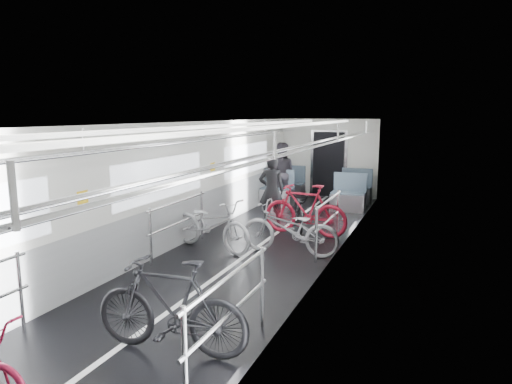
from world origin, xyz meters
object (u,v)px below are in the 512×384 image
bike_right_near (171,306)px  person_seated (281,173)px  bike_right_mid (289,229)px  bike_left_far (212,224)px  bike_right_far (305,210)px  person_standing (271,191)px  bike_aisle (300,210)px

bike_right_near → person_seated: bearing=-174.4°
bike_right_near → person_seated: size_ratio=1.01×
person_seated → bike_right_mid: bearing=97.1°
bike_left_far → bike_right_near: size_ratio=1.06×
bike_left_far → bike_right_near: 3.81m
bike_right_far → person_standing: bearing=-117.4°
bike_right_near → bike_right_far: bearing=174.6°
bike_left_far → person_standing: (0.38, 2.27, 0.31)m
bike_right_mid → bike_aisle: (-0.36, 1.92, -0.06)m
bike_right_far → person_seated: size_ratio=1.05×
bike_right_far → bike_right_near: bearing=4.5°
bike_right_mid → person_standing: 2.31m
bike_right_near → person_seated: person_seated is taller
bike_right_near → bike_right_mid: (0.11, 3.81, -0.05)m
person_seated → bike_aisle: bearing=103.8°
person_standing → person_seated: size_ratio=0.92×
bike_aisle → bike_left_far: bearing=-136.5°
bike_right_mid → bike_aisle: bike_right_mid is taller
bike_left_far → bike_right_far: bearing=-24.1°
person_standing → bike_right_near: bearing=82.0°
bike_right_near → bike_aisle: 5.74m
bike_right_far → person_standing: (-0.98, 0.61, 0.25)m
bike_aisle → person_seated: size_ratio=0.92×
bike_right_mid → bike_right_far: bike_right_far is taller
bike_right_near → bike_right_far: size_ratio=0.97×
bike_left_far → person_seated: size_ratio=1.07×
bike_left_far → bike_right_near: (1.35, -3.56, 0.04)m
bike_left_far → bike_aisle: 2.44m
bike_right_far → bike_aisle: bike_right_far is taller
bike_right_mid → person_seated: bearing=-159.4°
bike_aisle → person_standing: bearing=152.7°
bike_right_far → person_seated: 3.55m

